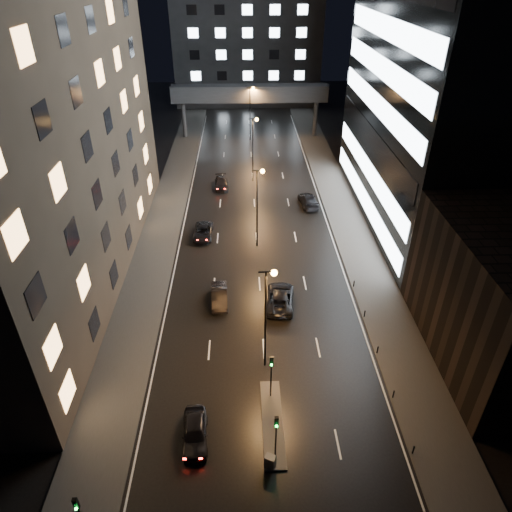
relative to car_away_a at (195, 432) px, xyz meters
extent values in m
plane|color=black|center=(5.51, 39.21, -0.77)|extent=(160.00, 160.00, 0.00)
cube|color=#383533|center=(-6.99, 34.21, -0.70)|extent=(5.00, 110.00, 0.15)
cube|color=#383533|center=(18.01, 34.21, -0.70)|extent=(5.00, 110.00, 0.15)
cube|color=#2D2319|center=(-16.99, 23.21, 19.23)|extent=(15.00, 48.00, 40.00)
cube|color=black|center=(25.51, 8.21, 5.23)|extent=(10.00, 18.00, 12.00)
cube|color=black|center=(30.51, 35.21, 21.73)|extent=(20.00, 36.00, 45.00)
cube|color=#333335|center=(5.51, 97.21, 11.73)|extent=(34.00, 14.00, 25.00)
cube|color=#333335|center=(5.51, 69.21, 7.73)|extent=(30.00, 3.00, 3.00)
cylinder|color=#333335|center=(-7.49, 69.21, 2.73)|extent=(0.80, 0.80, 7.00)
cylinder|color=#333335|center=(18.51, 69.21, 2.73)|extent=(0.80, 0.80, 7.00)
cube|color=#383533|center=(5.81, 1.21, -0.70)|extent=(1.60, 8.00, 0.15)
cylinder|color=black|center=(5.81, 3.71, 1.13)|extent=(0.12, 0.12, 3.50)
cube|color=black|center=(5.81, 3.71, 3.33)|extent=(0.28, 0.22, 0.90)
sphere|color=#0CFF33|center=(5.81, 3.57, 3.05)|extent=(0.18, 0.18, 0.18)
cylinder|color=black|center=(5.81, -1.79, 1.13)|extent=(0.12, 0.12, 3.50)
cube|color=black|center=(5.81, -1.79, 3.33)|extent=(0.28, 0.22, 0.90)
sphere|color=#0CFF33|center=(5.81, -1.93, 3.05)|extent=(0.18, 0.18, 0.18)
cube|color=black|center=(-5.99, -6.79, 3.18)|extent=(0.28, 0.22, 0.90)
sphere|color=#0CFF33|center=(-5.99, -6.93, 2.90)|extent=(0.18, 0.18, 0.18)
cylinder|color=black|center=(15.71, -1.79, -0.32)|extent=(0.12, 0.12, 0.90)
cylinder|color=black|center=(15.71, 3.21, -0.32)|extent=(0.12, 0.12, 0.90)
cylinder|color=black|center=(15.71, 8.21, -0.32)|extent=(0.12, 0.12, 0.90)
cylinder|color=black|center=(15.71, 13.21, -0.32)|extent=(0.12, 0.12, 0.90)
cylinder|color=black|center=(15.71, 18.21, -0.32)|extent=(0.12, 0.12, 0.90)
cylinder|color=black|center=(5.51, 7.21, 4.23)|extent=(0.18, 0.18, 10.00)
cylinder|color=black|center=(5.51, 7.21, 9.23)|extent=(1.20, 0.12, 0.12)
sphere|color=#FF9E38|center=(6.11, 7.21, 9.13)|extent=(0.50, 0.50, 0.50)
cylinder|color=black|center=(5.51, 27.21, 4.23)|extent=(0.18, 0.18, 10.00)
cylinder|color=black|center=(5.51, 27.21, 9.23)|extent=(1.20, 0.12, 0.12)
sphere|color=#FF9E38|center=(6.11, 27.21, 9.13)|extent=(0.50, 0.50, 0.50)
cylinder|color=black|center=(5.51, 47.21, 4.23)|extent=(0.18, 0.18, 10.00)
cylinder|color=black|center=(5.51, 47.21, 9.23)|extent=(1.20, 0.12, 0.12)
sphere|color=#FF9E38|center=(6.11, 47.21, 9.13)|extent=(0.50, 0.50, 0.50)
cylinder|color=black|center=(5.51, 67.21, 4.23)|extent=(0.18, 0.18, 10.00)
cylinder|color=black|center=(5.51, 67.21, 9.23)|extent=(1.20, 0.12, 0.12)
sphere|color=#FF9E38|center=(6.11, 67.21, 9.13)|extent=(0.50, 0.50, 0.50)
imported|color=black|center=(0.00, 0.00, 0.00)|extent=(2.17, 4.67, 1.55)
imported|color=black|center=(1.22, 16.18, -0.01)|extent=(1.87, 4.70, 1.52)
imported|color=black|center=(-1.34, 29.66, -0.07)|extent=(2.45, 5.10, 1.40)
imported|color=black|center=(0.53, 44.73, -0.06)|extent=(2.35, 5.03, 1.42)
imported|color=black|center=(7.48, 15.62, 0.04)|extent=(3.37, 6.17, 1.64)
imported|color=black|center=(13.29, 38.14, 0.03)|extent=(2.81, 5.75, 1.61)
cube|color=#4C4C4E|center=(5.41, -2.49, -0.06)|extent=(0.86, 0.78, 1.13)
camera|label=1|loc=(3.82, -21.18, 29.13)|focal=32.00mm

